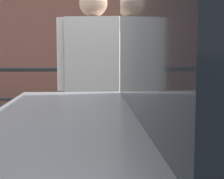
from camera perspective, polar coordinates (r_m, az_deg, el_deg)
name	(u,v)px	position (r m, az deg, el deg)	size (l,w,h in m)	color
sidewalk_curb	(123,164)	(4.34, 1.82, -11.68)	(36.00, 2.92, 0.15)	#9E9B93
parking_meter	(162,76)	(2.99, 7.96, 2.10)	(0.17, 0.18, 1.46)	slate
pedestrian_at_meter	(94,78)	(3.11, -2.88, 1.86)	(0.69, 0.52, 1.78)	slate
background_railing	(117,86)	(5.39, 0.80, 0.49)	(24.06, 0.06, 1.00)	black
backdrop_wall	(109,54)	(8.48, -0.52, 5.70)	(32.00, 0.50, 2.63)	brown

